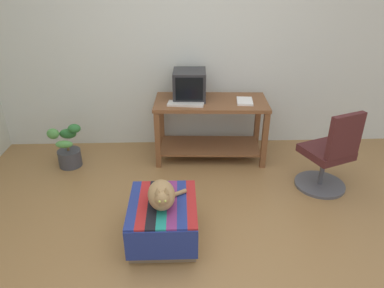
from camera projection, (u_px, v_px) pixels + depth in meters
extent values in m
plane|color=olive|center=(197.00, 249.00, 2.91)|extent=(14.00, 14.00, 0.00)
cube|color=silver|center=(189.00, 41.00, 4.15)|extent=(8.00, 0.10, 2.60)
cube|color=brown|center=(158.00, 140.00, 3.96)|extent=(0.06, 0.06, 0.68)
cube|color=brown|center=(265.00, 141.00, 3.95)|extent=(0.06, 0.06, 0.68)
cube|color=brown|center=(257.00, 122.00, 4.42)|extent=(0.06, 0.06, 0.68)
cube|color=brown|center=(162.00, 122.00, 4.43)|extent=(0.06, 0.06, 0.68)
cube|color=brown|center=(210.00, 146.00, 4.28)|extent=(1.20, 0.57, 0.02)
cube|color=brown|center=(211.00, 102.00, 4.02)|extent=(1.31, 0.66, 0.04)
cube|color=#28282B|center=(190.00, 98.00, 4.08)|extent=(0.27, 0.27, 0.02)
cube|color=#28282B|center=(189.00, 85.00, 4.01)|extent=(0.38, 0.38, 0.33)
cube|color=black|center=(189.00, 89.00, 3.84)|extent=(0.30, 0.03, 0.26)
cube|color=beige|center=(186.00, 104.00, 3.89)|extent=(0.42, 0.21, 0.02)
cube|color=white|center=(245.00, 101.00, 3.97)|extent=(0.20, 0.26, 0.02)
cube|color=#7A664C|center=(163.00, 221.00, 2.98)|extent=(0.53, 0.61, 0.34)
cube|color=navy|center=(161.00, 246.00, 2.66)|extent=(0.56, 0.01, 0.27)
cube|color=navy|center=(133.00, 204.00, 2.89)|extent=(0.08, 0.66, 0.02)
cube|color=#AD2323|center=(143.00, 204.00, 2.89)|extent=(0.08, 0.66, 0.02)
cube|color=black|center=(153.00, 204.00, 2.89)|extent=(0.08, 0.66, 0.02)
cube|color=#1E897A|center=(162.00, 204.00, 2.89)|extent=(0.08, 0.66, 0.02)
cube|color=#7A2D6B|center=(172.00, 203.00, 2.90)|extent=(0.08, 0.66, 0.02)
cube|color=navy|center=(182.00, 203.00, 2.90)|extent=(0.08, 0.66, 0.02)
cube|color=#AD2323|center=(191.00, 203.00, 2.90)|extent=(0.08, 0.66, 0.02)
ellipsoid|color=#9E7A4C|center=(161.00, 195.00, 2.82)|extent=(0.25, 0.35, 0.20)
sphere|color=#9E7A4C|center=(162.00, 198.00, 2.68)|extent=(0.12, 0.12, 0.12)
cylinder|color=#9E7A4C|center=(172.00, 195.00, 2.95)|extent=(0.25, 0.17, 0.04)
cone|color=#9E7A4C|center=(157.00, 191.00, 2.65)|extent=(0.05, 0.05, 0.05)
cone|color=#9E7A4C|center=(166.00, 190.00, 2.66)|extent=(0.05, 0.05, 0.05)
sphere|color=#C6D151|center=(160.00, 201.00, 2.63)|extent=(0.02, 0.02, 0.02)
sphere|color=#C6D151|center=(165.00, 201.00, 2.64)|extent=(0.02, 0.02, 0.02)
cylinder|color=#3D3D42|center=(70.00, 158.00, 4.09)|extent=(0.26, 0.26, 0.20)
cylinder|color=brown|center=(68.00, 146.00, 4.02)|extent=(0.03, 0.03, 0.12)
ellipsoid|color=#2D7033|center=(74.00, 129.00, 3.95)|extent=(0.15, 0.11, 0.10)
ellipsoid|color=#2D7033|center=(68.00, 134.00, 4.04)|extent=(0.19, 0.11, 0.12)
ellipsoid|color=#4C8E42|center=(53.00, 134.00, 3.96)|extent=(0.14, 0.10, 0.12)
ellipsoid|color=#4C8E42|center=(64.00, 144.00, 3.86)|extent=(0.19, 0.08, 0.08)
cylinder|color=#4C4C51|center=(319.00, 184.00, 3.75)|extent=(0.52, 0.52, 0.03)
cylinder|color=#4C4C51|center=(322.00, 169.00, 3.67)|extent=(0.05, 0.05, 0.34)
cube|color=#471E1E|center=(326.00, 152.00, 3.57)|extent=(0.55, 0.55, 0.08)
cube|color=#471E1E|center=(345.00, 136.00, 3.30)|extent=(0.37, 0.20, 0.44)
cylinder|color=black|center=(241.00, 101.00, 4.00)|extent=(0.05, 0.14, 0.01)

